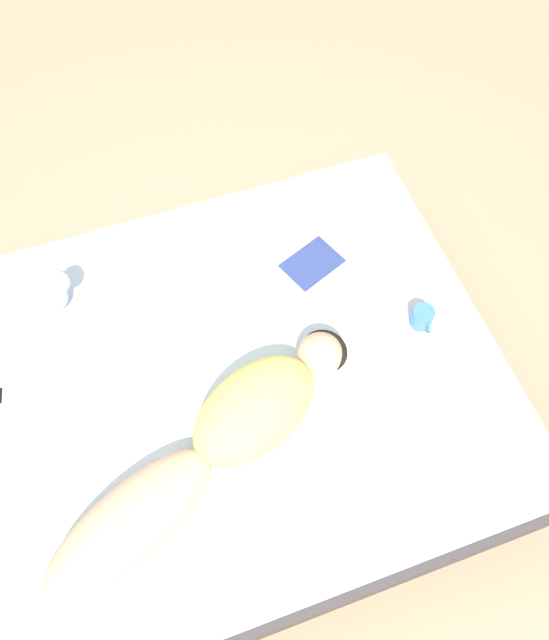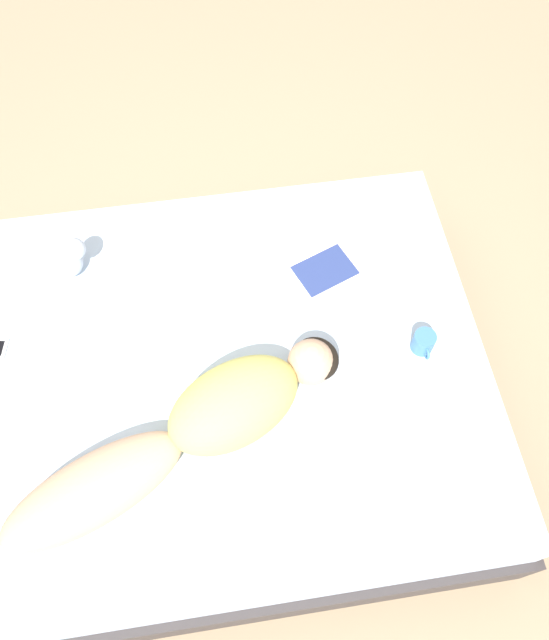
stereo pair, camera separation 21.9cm
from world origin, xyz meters
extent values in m
plane|color=#9E8466|center=(0.00, 0.00, 0.00)|extent=(12.00, 12.00, 0.00)
cube|color=#383333|center=(0.00, 0.00, 0.15)|extent=(1.74, 2.10, 0.29)
cube|color=silver|center=(0.00, 0.00, 0.38)|extent=(1.68, 2.04, 0.18)
ellipsoid|color=tan|center=(0.42, -0.47, 0.55)|extent=(0.49, 0.70, 0.16)
ellipsoid|color=#D1C660|center=(0.20, 0.03, 0.58)|extent=(0.48, 0.58, 0.23)
ellipsoid|color=black|center=(0.06, 0.35, 0.56)|extent=(0.23, 0.22, 0.10)
sphere|color=tan|center=(0.07, 0.33, 0.55)|extent=(0.17, 0.17, 0.17)
cube|color=silver|center=(-0.61, 0.38, 0.47)|extent=(0.37, 0.41, 0.01)
cube|color=silver|center=(-0.37, 0.47, 0.47)|extent=(0.37, 0.41, 0.01)
cube|color=navy|center=(-0.37, 0.47, 0.48)|extent=(0.25, 0.28, 0.00)
cylinder|color=teal|center=(0.03, 0.78, 0.51)|extent=(0.09, 0.09, 0.09)
cylinder|color=black|center=(0.03, 0.78, 0.55)|extent=(0.07, 0.07, 0.01)
torus|color=teal|center=(0.08, 0.78, 0.51)|extent=(0.05, 0.01, 0.05)
ellipsoid|color=#B2BCCC|center=(-0.53, -0.57, 0.52)|extent=(0.13, 0.12, 0.11)
sphere|color=#B2BCCC|center=(-0.53, -0.52, 0.61)|extent=(0.09, 0.09, 0.09)
camera|label=1|loc=(0.96, -0.16, 2.64)|focal=35.00mm
camera|label=2|loc=(1.01, 0.06, 2.64)|focal=35.00mm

